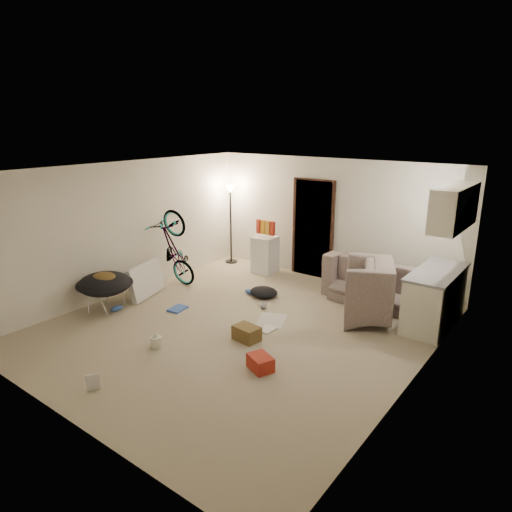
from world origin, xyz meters
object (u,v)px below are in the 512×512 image
Objects in this scene: armchair at (391,300)px; drink_case_b at (260,363)px; mini_fridge at (265,254)px; tv_box at (146,280)px; sofa at (381,286)px; drink_case_a at (247,333)px; bicycle at (175,265)px; floor_lamp at (230,207)px; kitchen_counter at (434,299)px; saucer_chair at (105,289)px; juicer at (156,341)px.

armchair reaches higher than drink_case_b.
mini_fridge is 2.70m from tv_box.
drink_case_a is (-1.00, -2.73, -0.19)m from sofa.
armchair reaches higher than tv_box.
mini_fridge reaches higher than drink_case_b.
tv_box is at bearing 87.48° from armchair.
tv_box is at bearing 177.64° from bicycle.
mini_fridge is at bearing 0.00° from sofa.
mini_fridge is (1.05, -0.10, -0.91)m from floor_lamp.
floor_lamp is 4.95m from kitchen_counter.
armchair is 1.19× the size of saucer_chair.
mini_fridge is (0.95, 1.77, -0.03)m from bicycle.
tv_box is at bearing -171.05° from drink_case_b.
armchair is 3.30m from mini_fridge.
juicer is (1.85, -3.92, -1.21)m from floor_lamp.
bicycle is 4.15× the size of drink_case_a.
mini_fridge is 4.16m from drink_case_b.
drink_case_a is at bearing 118.63° from armchair.
saucer_chair reaches higher than sofa.
drink_case_a is at bearing 163.70° from drink_case_b.
juicer is (1.75, -1.30, -0.22)m from tv_box.
mini_fridge is at bearing 101.77° from juicer.
sofa is 5.26× the size of drink_case_a.
armchair is 2.67m from drink_case_b.
juicer is (1.75, -2.05, -0.32)m from bicycle.
sofa is at bearing 62.87° from juicer.
floor_lamp reaches higher than saucer_chair.
drink_case_b is (-0.32, -3.30, -0.20)m from sofa.
saucer_chair is 4.01× the size of juicer.
bicycle is 2.88m from drink_case_a.
saucer_chair is at bearing -88.37° from floor_lamp.
juicer reaches higher than drink_case_b.
kitchen_counter is 1.89× the size of mini_fridge.
saucer_chair is at bearing -109.47° from mini_fridge.
bicycle reaches higher than kitchen_counter.
armchair is 0.71× the size of bicycle.
sofa reaches higher than drink_case_b.
kitchen_counter is 0.93× the size of bicycle.
drink_case_b is (3.34, 0.02, -0.31)m from saucer_chair.
armchair reaches higher than sofa.
floor_lamp reaches higher than drink_case_a.
tv_box is 2.68m from drink_case_a.
juicer is at bearing -141.50° from drink_case_b.
armchair is at bearing 31.62° from saucer_chair.
mini_fridge reaches higher than tv_box.
juicer is at bearing -13.02° from saucer_chair.
armchair is at bearing -12.86° from floor_lamp.
tv_box reaches higher than juicer.
bicycle is at bearing 78.02° from armchair.
bicycle is 3.73m from drink_case_b.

